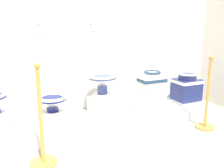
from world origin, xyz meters
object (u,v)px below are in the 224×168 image
antique_toilet_rightmost (152,86)px  antique_toilet_slender_white (187,86)px  plinth_block_tall_cobalt (103,106)px  info_placard_third (93,27)px  stanchion_post_near_right (207,107)px  info_placard_second (42,28)px  plinth_block_slender_white (186,101)px  antique_toilet_pale_glazed (52,102)px  stanchion_post_near_left (42,137)px  plinth_block_pale_glazed (53,118)px  plinth_block_rightmost (151,105)px  antique_toilet_tall_cobalt (102,82)px

antique_toilet_rightmost → antique_toilet_slender_white: size_ratio=0.99×
plinth_block_tall_cobalt → antique_toilet_rightmost: (0.73, -0.14, 0.25)m
plinth_block_tall_cobalt → info_placard_third: bearing=90.2°
info_placard_third → stanchion_post_near_right: info_placard_third is taller
info_placard_second → info_placard_third: 0.73m
info_placard_third → stanchion_post_near_right: bearing=-43.0°
antique_toilet_rightmost → plinth_block_tall_cobalt: bearing=169.1°
plinth_block_slender_white → antique_toilet_slender_white: bearing=-90.0°
antique_toilet_pale_glazed → stanchion_post_near_left: stanchion_post_near_left is taller
info_placard_third → plinth_block_pale_glazed: bearing=-156.2°
antique_toilet_rightmost → info_placard_second: 1.75m
plinth_block_rightmost → stanchion_post_near_left: bearing=-159.3°
antique_toilet_pale_glazed → antique_toilet_slender_white: size_ratio=0.86×
plinth_block_rightmost → antique_toilet_slender_white: bearing=6.7°
antique_toilet_tall_cobalt → stanchion_post_near_right: stanchion_post_near_right is taller
antique_toilet_pale_glazed → antique_toilet_slender_white: (2.18, -0.07, 0.01)m
plinth_block_pale_glazed → antique_toilet_rightmost: antique_toilet_rightmost is taller
antique_toilet_slender_white → antique_toilet_rightmost: bearing=-173.3°
plinth_block_tall_cobalt → plinth_block_slender_white: (1.47, -0.05, -0.10)m
plinth_block_rightmost → stanchion_post_near_left: 1.84m
plinth_block_rightmost → stanchion_post_near_left: size_ratio=0.37×
antique_toilet_rightmost → info_placard_third: bearing=147.2°
info_placard_second → info_placard_third: size_ratio=1.39×
antique_toilet_tall_cobalt → stanchion_post_near_left: (-0.98, -0.79, -0.31)m
plinth_block_rightmost → info_placard_second: (-1.46, 0.47, 1.14)m
plinth_block_tall_cobalt → plinth_block_slender_white: plinth_block_tall_cobalt is taller
antique_toilet_tall_cobalt → plinth_block_rightmost: size_ratio=1.05×
antique_toilet_rightmost → plinth_block_slender_white: bearing=6.7°
antique_toilet_pale_glazed → plinth_block_slender_white: size_ratio=1.11×
plinth_block_rightmost → antique_toilet_slender_white: size_ratio=0.84×
antique_toilet_pale_glazed → plinth_block_tall_cobalt: bearing=-1.6°
plinth_block_pale_glazed → info_placard_third: (0.71, 0.31, 1.18)m
plinth_block_pale_glazed → antique_toilet_tall_cobalt: antique_toilet_tall_cobalt is taller
antique_toilet_tall_cobalt → info_placard_third: info_placard_third is taller
plinth_block_pale_glazed → plinth_block_slender_white: size_ratio=1.02×
plinth_block_rightmost → antique_toilet_slender_white: antique_toilet_slender_white is taller
antique_toilet_pale_glazed → plinth_block_rightmost: (1.44, -0.16, -0.19)m
info_placard_third → plinth_block_slender_white: bearing=-14.6°
plinth_block_tall_cobalt → stanchion_post_near_left: (-0.98, -0.79, 0.05)m
stanchion_post_near_left → plinth_block_tall_cobalt: bearing=38.7°
plinth_block_pale_glazed → antique_toilet_pale_glazed: 0.22m
antique_toilet_slender_white → info_placard_third: (-1.47, 0.38, 0.95)m
antique_toilet_pale_glazed → info_placard_third: info_placard_third is taller
antique_toilet_pale_glazed → info_placard_third: 1.23m
antique_toilet_pale_glazed → info_placard_second: (-0.02, 0.31, 0.94)m
antique_toilet_rightmost → antique_toilet_slender_white: antique_toilet_rightmost is taller
plinth_block_tall_cobalt → antique_toilet_slender_white: (1.47, -0.05, 0.15)m
antique_toilet_tall_cobalt → stanchion_post_near_right: size_ratio=0.41×
info_placard_second → plinth_block_rightmost: bearing=-17.9°
plinth_block_tall_cobalt → antique_toilet_tall_cobalt: antique_toilet_tall_cobalt is taller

